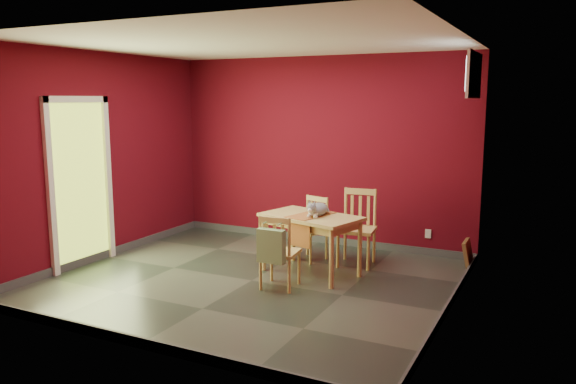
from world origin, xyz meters
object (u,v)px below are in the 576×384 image
at_px(chair_far_left, 311,228).
at_px(tote_bag, 271,246).
at_px(chair_far_right, 357,227).
at_px(cat, 318,207).
at_px(picture_frame, 468,255).
at_px(dining_table, 311,223).
at_px(chair_near, 279,251).

height_order(chair_far_left, tote_bag, chair_far_left).
bearing_deg(chair_far_right, cat, -115.05).
bearing_deg(cat, picture_frame, 35.70).
xyz_separation_m(chair_far_right, tote_bag, (-0.46, -1.48, 0.05)).
relative_size(dining_table, cat, 3.03).
height_order(chair_far_left, chair_far_right, chair_far_right).
height_order(chair_far_left, chair_near, chair_near).
height_order(dining_table, picture_frame, dining_table).
distance_m(tote_bag, picture_frame, 2.61).
distance_m(chair_far_left, chair_near, 1.24).
bearing_deg(picture_frame, chair_near, -136.85).
xyz_separation_m(dining_table, picture_frame, (1.68, 1.03, -0.45)).
bearing_deg(chair_near, picture_frame, 43.15).
relative_size(dining_table, chair_far_left, 1.56).
relative_size(dining_table, picture_frame, 3.53).
height_order(dining_table, tote_bag, tote_bag).
xyz_separation_m(dining_table, cat, (0.08, 0.02, 0.20)).
bearing_deg(chair_near, dining_table, 81.15).
relative_size(chair_far_right, chair_near, 1.15).
relative_size(chair_far_right, tote_bag, 2.20).
bearing_deg(dining_table, picture_frame, 31.34).
bearing_deg(dining_table, chair_near, -98.85).
bearing_deg(chair_near, chair_far_left, 97.26).
height_order(chair_near, picture_frame, chair_near).
bearing_deg(dining_table, chair_far_right, 59.54).
bearing_deg(tote_bag, picture_frame, 46.73).
relative_size(chair_far_left, chair_far_right, 0.86).
relative_size(dining_table, tote_bag, 2.95).
bearing_deg(chair_far_left, tote_bag, -83.20).
relative_size(tote_bag, picture_frame, 1.19).
relative_size(chair_far_left, cat, 1.94).
distance_m(chair_far_right, picture_frame, 1.41).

